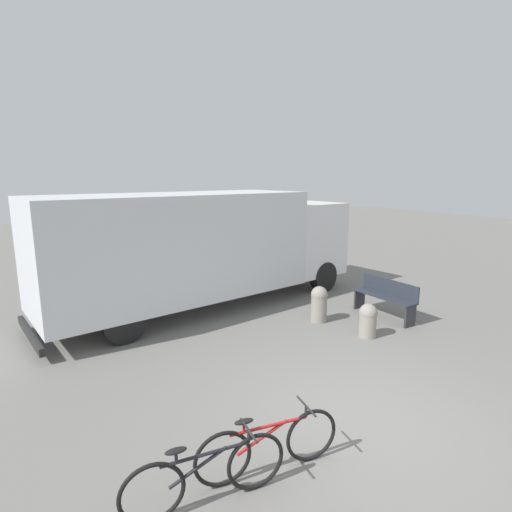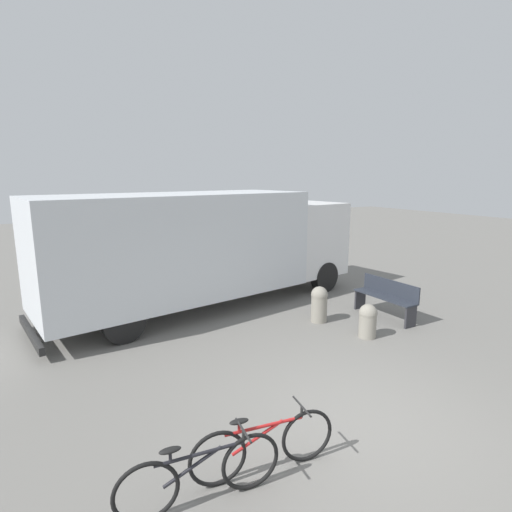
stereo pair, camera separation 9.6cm
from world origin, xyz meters
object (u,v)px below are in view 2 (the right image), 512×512
at_px(delivery_truck, 206,244).
at_px(bollard_far_bench, 319,303).
at_px(park_bench, 386,296).
at_px(bollard_near_bench, 368,320).
at_px(bicycle_middle, 264,445).
at_px(bicycle_near, 201,474).

distance_m(delivery_truck, bollard_far_bench, 3.23).
distance_m(park_bench, bollard_far_bench, 1.68).
relative_size(delivery_truck, bollard_near_bench, 12.10).
height_order(bollard_near_bench, bollard_far_bench, bollard_far_bench).
bearing_deg(park_bench, bicycle_middle, 119.04).
height_order(bicycle_near, bollard_far_bench, bollard_far_bench).
bearing_deg(bollard_far_bench, park_bench, -18.35).
height_order(bicycle_near, bollard_near_bench, bicycle_near).
xyz_separation_m(delivery_truck, bicycle_near, (-2.52, -6.06, -1.27)).
bearing_deg(park_bench, delivery_truck, 47.96).
bearing_deg(delivery_truck, bicycle_near, -121.86).
relative_size(delivery_truck, park_bench, 5.26).
xyz_separation_m(bicycle_near, bicycle_middle, (0.79, 0.08, 0.00)).
height_order(delivery_truck, bicycle_middle, delivery_truck).
distance_m(bicycle_near, bollard_near_bench, 5.26).
bearing_deg(bicycle_middle, delivery_truck, 81.64).
xyz_separation_m(park_bench, bollard_near_bench, (-1.28, -0.71, -0.13)).
height_order(park_bench, bollard_far_bench, park_bench).
bearing_deg(bollard_near_bench, bicycle_near, -152.45).
xyz_separation_m(park_bench, bicycle_near, (-5.95, -3.14, -0.16)).
distance_m(bollard_near_bench, bollard_far_bench, 1.28).
distance_m(delivery_truck, bicycle_middle, 6.35).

